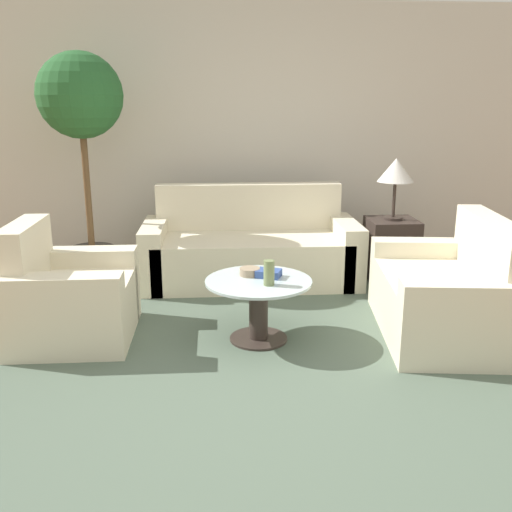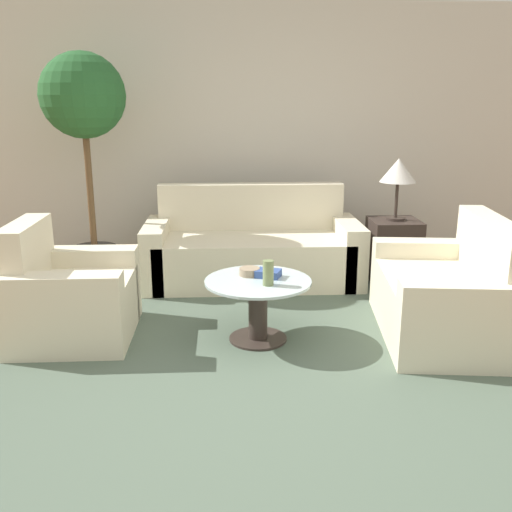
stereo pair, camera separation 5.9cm
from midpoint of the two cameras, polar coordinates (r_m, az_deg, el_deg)
ground_plane at (r=3.40m, az=3.42°, el=-13.65°), size 14.00×14.00×0.00m
wall_back at (r=6.05m, az=0.26°, el=12.05°), size 10.00×0.06×2.60m
rug at (r=4.09m, az=0.61°, el=-8.33°), size 3.63×3.70×0.01m
sofa_main at (r=5.36m, az=-0.05°, el=0.59°), size 1.97×0.86×0.87m
armchair at (r=4.26m, az=-18.03°, el=-4.12°), size 0.79×0.88×0.84m
loveseat at (r=4.32m, az=19.34°, el=-3.96°), size 0.96×1.40×0.86m
coffee_table at (r=3.98m, az=0.62°, el=-4.59°), size 0.74×0.74×0.45m
side_table at (r=5.52m, az=13.85°, el=0.62°), size 0.45×0.45×0.57m
table_lamp at (r=5.39m, az=14.35°, el=8.12°), size 0.33×0.33×0.57m
potted_plant at (r=5.40m, az=-16.49°, el=13.30°), size 0.75×0.75×2.06m
vase at (r=3.80m, az=1.67°, el=-1.70°), size 0.07×0.07×0.17m
bowl at (r=4.03m, az=-0.23°, el=-1.58°), size 0.15×0.15×0.05m
book_stack at (r=3.99m, az=1.66°, el=-1.75°), size 0.20×0.18×0.05m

